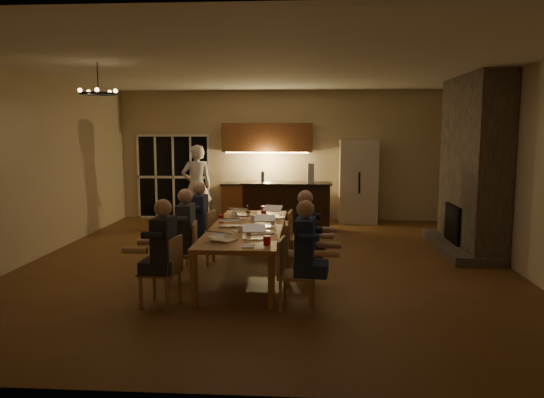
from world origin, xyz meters
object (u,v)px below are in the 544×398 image
(redcup_far, at_px, (264,210))
(plate_near, at_px, (266,233))
(chair_right_far, at_px, (302,238))
(person_right_near, at_px, (305,256))
(redcup_mid, at_px, (221,219))
(plate_far, at_px, (278,218))
(laptop_c, at_px, (229,219))
(redcup_near, at_px, (267,240))
(dining_table, at_px, (247,250))
(standing_person, at_px, (197,186))
(person_left_far, at_px, (200,223))
(plate_left, at_px, (216,237))
(bar_island, at_px, (287,207))
(can_cola, at_px, (248,209))
(can_right, at_px, (273,219))
(person_right_mid, at_px, (305,238))
(mug_front, at_px, (240,229))
(refrigerator, at_px, (358,181))
(laptop_a, at_px, (223,232))
(mug_mid, at_px, (253,218))
(chair_left_far, at_px, (200,237))
(chair_left_near, at_px, (160,271))
(bar_blender, at_px, (310,173))
(person_left_near, at_px, (164,254))
(laptop_f, at_px, (271,210))
(person_left_mid, at_px, (186,235))
(bar_bottle, at_px, (263,177))
(laptop_d, at_px, (265,220))
(chair_right_near, at_px, (297,274))
(laptop_b, at_px, (255,230))
(mug_back, at_px, (235,215))
(laptop_e, at_px, (241,209))
(chandelier, at_px, (98,94))
(can_silver, at_px, (249,231))

(redcup_far, xyz_separation_m, plate_near, (0.19, -1.89, -0.05))
(chair_right_far, height_order, person_right_near, person_right_near)
(redcup_mid, xyz_separation_m, plate_far, (0.89, 0.47, -0.05))
(laptop_c, bearing_deg, redcup_near, 108.22)
(dining_table, relative_size, standing_person, 1.74)
(dining_table, xyz_separation_m, person_left_far, (-0.87, 0.64, 0.31))
(plate_left, relative_size, plate_far, 0.99)
(bar_island, height_order, can_cola, bar_island)
(bar_island, distance_m, can_right, 3.32)
(person_right_mid, xyz_separation_m, plate_far, (-0.46, 1.34, 0.07))
(dining_table, height_order, laptop_c, laptop_c)
(mug_front, distance_m, redcup_mid, 0.93)
(refrigerator, height_order, dining_table, refrigerator)
(laptop_a, height_order, mug_mid, laptop_a)
(chair_left_far, xyz_separation_m, chair_right_far, (1.70, 0.07, 0.00))
(person_right_near, height_order, standing_person, standing_person)
(chair_left_near, distance_m, laptop_c, 1.74)
(chair_left_far, xyz_separation_m, laptop_a, (0.66, -1.66, 0.42))
(mug_mid, xyz_separation_m, bar_blender, (0.95, 3.16, 0.49))
(person_right_near, distance_m, bar_blender, 5.33)
(person_left_near, bearing_deg, chair_right_far, 146.68)
(person_left_far, bearing_deg, dining_table, 54.17)
(laptop_f, relative_size, mug_front, 3.20)
(chair_left_near, distance_m, person_left_far, 2.21)
(person_left_mid, distance_m, mug_front, 0.82)
(bar_bottle, bearing_deg, redcup_mid, -96.56)
(person_left_mid, height_order, laptop_d, person_left_mid)
(can_cola, relative_size, can_right, 1.00)
(standing_person, relative_size, redcup_near, 15.81)
(bar_island, bearing_deg, chair_right_far, -81.11)
(dining_table, xyz_separation_m, standing_person, (-1.63, 4.05, 0.57))
(standing_person, xyz_separation_m, laptop_c, (1.36, -4.05, -0.09))
(plate_far, bearing_deg, mug_front, -110.06)
(bar_island, distance_m, bar_blender, 0.91)
(chair_right_near, xyz_separation_m, plate_near, (-0.47, 1.07, 0.31))
(plate_near, relative_size, bar_bottle, 1.06)
(laptop_d, height_order, mug_mid, laptop_d)
(laptop_b, xyz_separation_m, mug_back, (-0.52, 1.75, -0.06))
(redcup_mid, bearing_deg, plate_far, 27.82)
(chair_right_far, relative_size, laptop_f, 2.78)
(redcup_mid, height_order, can_right, same)
(chair_left_far, distance_m, laptop_e, 0.89)
(person_left_far, relative_size, redcup_mid, 11.50)
(chandelier, bearing_deg, person_left_near, -45.36)
(chair_left_near, height_order, chair_right_far, same)
(standing_person, height_order, laptop_b, standing_person)
(redcup_far, bearing_deg, plate_left, -102.02)
(chair_right_near, bearing_deg, dining_table, 33.84)
(can_silver, bearing_deg, mug_front, 131.41)
(refrigerator, bearing_deg, bar_island, -144.67)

